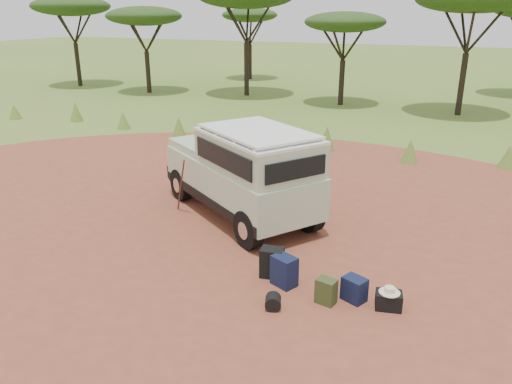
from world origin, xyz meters
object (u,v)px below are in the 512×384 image
at_px(backpack_olive, 326,291).
at_px(duffel_navy, 354,289).
at_px(safari_vehicle, 243,173).
at_px(backpack_navy, 284,271).
at_px(hard_case, 389,301).
at_px(backpack_black, 272,263).
at_px(walking_staff, 181,186).

relative_size(backpack_olive, duffel_navy, 1.05).
distance_m(safari_vehicle, backpack_navy, 3.54).
xyz_separation_m(backpack_navy, backpack_olive, (0.89, -0.27, -0.06)).
bearing_deg(backpack_navy, hard_case, 24.35).
bearing_deg(safari_vehicle, backpack_black, -20.86).
height_order(backpack_olive, hard_case, backpack_olive).
bearing_deg(hard_case, backpack_olive, -178.06).
xyz_separation_m(walking_staff, backpack_olive, (4.50, -2.51, -0.50)).
distance_m(backpack_navy, backpack_olive, 0.93).
height_order(backpack_navy, hard_case, backpack_navy).
distance_m(safari_vehicle, hard_case, 4.95).
height_order(safari_vehicle, backpack_navy, safari_vehicle).
xyz_separation_m(backpack_black, hard_case, (2.25, -0.21, -0.14)).
distance_m(backpack_navy, hard_case, 1.92).
bearing_deg(backpack_olive, backpack_black, 169.77).
bearing_deg(duffel_navy, walking_staff, 179.35).
bearing_deg(safari_vehicle, backpack_olive, -11.20).
relative_size(backpack_black, duffel_navy, 1.32).
height_order(walking_staff, duffel_navy, walking_staff).
height_order(walking_staff, backpack_olive, walking_staff).
height_order(backpack_navy, duffel_navy, backpack_navy).
bearing_deg(backpack_olive, walking_staff, 162.19).
distance_m(safari_vehicle, backpack_black, 3.18).
distance_m(backpack_navy, duffel_navy, 1.32).
xyz_separation_m(backpack_black, duffel_navy, (1.64, -0.20, -0.07)).
bearing_deg(backpack_black, walking_staff, 138.98).
relative_size(walking_staff, duffel_navy, 3.52).
distance_m(backpack_olive, hard_case, 1.07).
relative_size(backpack_black, hard_case, 1.33).
xyz_separation_m(walking_staff, duffel_navy, (4.93, -2.23, -0.51)).
height_order(safari_vehicle, hard_case, safari_vehicle).
bearing_deg(backpack_black, safari_vehicle, 116.23).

